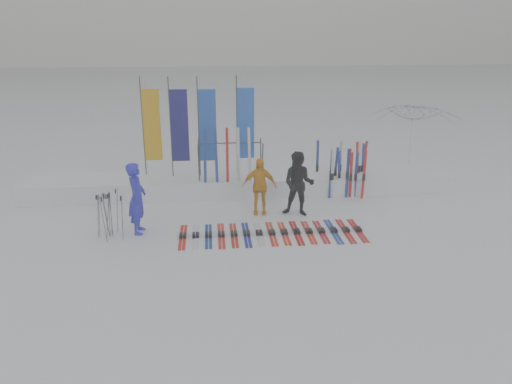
{
  "coord_description": "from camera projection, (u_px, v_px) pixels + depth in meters",
  "views": [
    {
      "loc": [
        -1.01,
        -11.16,
        5.27
      ],
      "look_at": [
        0.2,
        1.6,
        1.0
      ],
      "focal_mm": 35.0,
      "sensor_mm": 36.0,
      "label": 1
    }
  ],
  "objects": [
    {
      "name": "tent_canopy",
      "position": [
        412.0,
        142.0,
        17.57
      ],
      "size": [
        3.11,
        3.17,
        2.79
      ],
      "primitive_type": "imported",
      "rotation": [
        0.0,
        0.0,
        0.02
      ],
      "color": "white",
      "rests_on": "ground"
    },
    {
      "name": "ski_row",
      "position": [
        272.0,
        233.0,
        13.29
      ],
      "size": [
        4.87,
        1.69,
        0.07
      ],
      "color": "red",
      "rests_on": "ground"
    },
    {
      "name": "pole_cluster",
      "position": [
        108.0,
        215.0,
        12.94
      ],
      "size": [
        0.73,
        0.71,
        1.26
      ],
      "color": "#595B60",
      "rests_on": "ground"
    },
    {
      "name": "upright_skis",
      "position": [
        347.0,
        170.0,
        16.35
      ],
      "size": [
        1.69,
        1.2,
        1.7
      ],
      "color": "navy",
      "rests_on": "ground"
    },
    {
      "name": "feather_flags",
      "position": [
        195.0,
        125.0,
        16.01
      ],
      "size": [
        3.6,
        0.26,
        3.2
      ],
      "color": "#383A3F",
      "rests_on": "ground"
    },
    {
      "name": "person_blue",
      "position": [
        137.0,
        198.0,
        13.12
      ],
      "size": [
        0.47,
        0.71,
        1.93
      ],
      "primitive_type": "imported",
      "rotation": [
        0.0,
        0.0,
        1.56
      ],
      "color": "#2023C0",
      "rests_on": "ground"
    },
    {
      "name": "person_black",
      "position": [
        299.0,
        184.0,
        14.37
      ],
      "size": [
        1.11,
        0.98,
        1.9
      ],
      "primitive_type": "imported",
      "rotation": [
        0.0,
        0.0,
        -0.33
      ],
      "color": "black",
      "rests_on": "ground"
    },
    {
      "name": "snow_bank",
      "position": [
        241.0,
        184.0,
        16.54
      ],
      "size": [
        14.0,
        1.6,
        0.6
      ],
      "primitive_type": "cube",
      "color": "white",
      "rests_on": "ground"
    },
    {
      "name": "ski_rack",
      "position": [
        230.0,
        155.0,
        15.79
      ],
      "size": [
        2.04,
        0.8,
        1.23
      ],
      "color": "#383A3F",
      "rests_on": "ground"
    },
    {
      "name": "person_yellow",
      "position": [
        259.0,
        186.0,
        14.51
      ],
      "size": [
        1.02,
        0.49,
        1.69
      ],
      "primitive_type": "imported",
      "rotation": [
        0.0,
        0.0,
        -0.08
      ],
      "color": "orange",
      "rests_on": "ground"
    },
    {
      "name": "ground",
      "position": [
        254.0,
        251.0,
        12.29
      ],
      "size": [
        120.0,
        120.0,
        0.0
      ],
      "primitive_type": "plane",
      "color": "white",
      "rests_on": "ground"
    }
  ]
}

